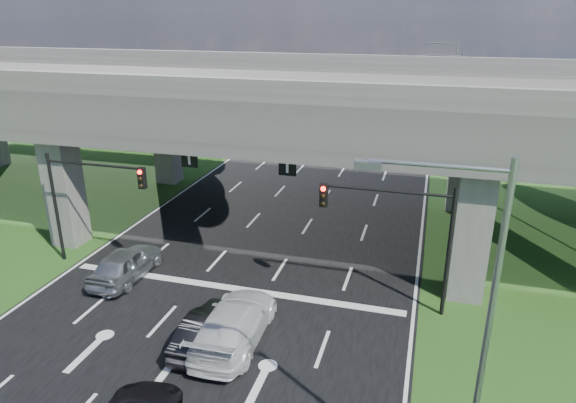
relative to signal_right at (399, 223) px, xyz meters
The scene contains 18 objects.
ground 9.71m from the signal_right, 153.26° to the right, with size 160.00×160.00×0.00m, color #274616.
road 10.74m from the signal_right, 142.25° to the left, with size 18.00×120.00×0.03m, color black.
overpass 11.84m from the signal_right, 134.16° to the left, with size 80.00×15.00×10.00m.
warehouse 45.97m from the signal_right, 137.44° to the left, with size 20.00×10.00×4.00m, color #9E9E99.
signal_right is the anchor object (origin of this frame).
signal_left 15.65m from the signal_right, behind, with size 5.76×0.54×6.00m.
streetlight_near 10.33m from the signal_right, 77.12° to the right, with size 3.38×0.25×10.00m.
streetlight_far 20.25m from the signal_right, 83.53° to the left, with size 3.38×0.25×10.00m.
streetlight_beyond 36.17m from the signal_right, 86.39° to the left, with size 3.38×0.25×10.00m.
tree_left_near 31.01m from the signal_right, 134.63° to the left, with size 4.50×4.50×7.80m.
tree_left_mid 38.96m from the signal_right, 129.50° to the left, with size 3.91×3.90×6.76m.
tree_left_far 43.37m from the signal_right, 118.63° to the left, with size 4.80×4.80×8.32m.
tree_right_near 24.62m from the signal_right, 77.76° to the left, with size 4.20×4.20×7.28m.
tree_right_mid 33.10m from the signal_right, 75.62° to the left, with size 3.91×3.90×6.76m.
tree_right_far 40.29m from the signal_right, 83.99° to the left, with size 4.50×4.50×7.80m.
car_silver 13.67m from the signal_right, behind, with size 1.92×4.76×1.62m, color #B1B5B9.
car_dark 9.15m from the signal_right, 144.64° to the right, with size 1.56×4.46×1.47m, color black.
car_white 8.16m from the signal_right, 143.90° to the right, with size 2.37×5.84×1.69m, color silver.
Camera 1 is at (8.79, -17.02, 12.81)m, focal length 32.00 mm.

